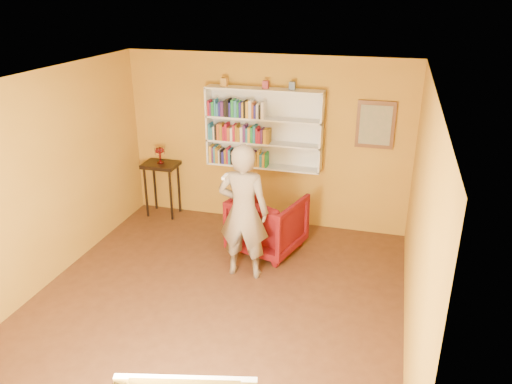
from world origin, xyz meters
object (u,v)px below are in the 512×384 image
Objects in this scene: armchair at (267,223)px; bookshelf at (265,128)px; person at (243,212)px; ruby_lustre at (160,152)px; console_table at (161,172)px.

bookshelf is at bearing -56.25° from armchair.
armchair is at bearing -101.79° from person.
ruby_lustre is (-1.73, -0.16, -0.48)m from bookshelf.
console_table is at bearing -3.83° from armchair.
bookshelf is 1.80m from ruby_lustre.
bookshelf is 0.98× the size of person.
person is at bearing -38.03° from console_table.
ruby_lustre is at bearing -174.72° from bookshelf.
bookshelf reaches higher than console_table.
bookshelf is 1.91× the size of armchair.
ruby_lustre is 2.24m from armchair.
bookshelf is 1.96× the size of console_table.
armchair is 0.90m from person.
armchair is (2.01, -0.73, -0.68)m from ruby_lustre.
console_table is at bearing -39.48° from person.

